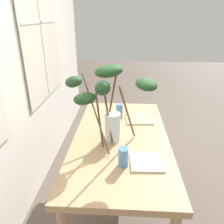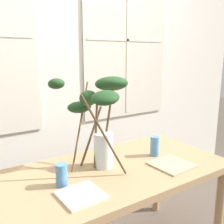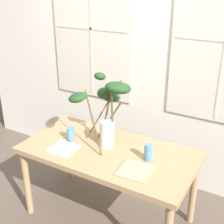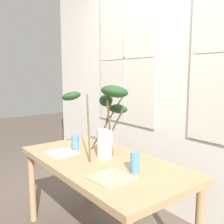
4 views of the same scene
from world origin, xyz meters
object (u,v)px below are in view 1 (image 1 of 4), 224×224
Objects in this scene: dining_table at (121,145)px; plate_square_right at (139,119)px; drinking_glass_blue_left at (123,157)px; drinking_glass_blue_right at (119,111)px; vase_with_branches at (108,98)px; plate_square_left at (146,162)px.

dining_table is 0.39m from plate_square_right.
drinking_glass_blue_left is 0.90× the size of drinking_glass_blue_right.
vase_with_branches is 2.63× the size of plate_square_right.
drinking_glass_blue_left is 0.73m from plate_square_right.
drinking_glass_blue_right reaches higher than drinking_glass_blue_left.
plate_square_left reaches higher than dining_table.
dining_table is 11.45× the size of drinking_glass_blue_left.
plate_square_left is 0.68m from plate_square_right.
plate_square_right is (0.34, -0.17, 0.08)m from dining_table.
plate_square_right is (0.40, -0.27, -0.36)m from vase_with_branches.
drinking_glass_blue_left reaches higher than dining_table.
drinking_glass_blue_left is 0.53× the size of plate_square_right.
drinking_glass_blue_left is 0.17m from plate_square_left.
drinking_glass_blue_right reaches higher than dining_table.
drinking_glass_blue_left is at bearing 168.64° from plate_square_right.
dining_table is 2.30× the size of vase_with_branches.
drinking_glass_blue_left is (-0.38, -0.02, 0.14)m from dining_table.
plate_square_left is at bearing -178.87° from plate_square_right.
drinking_glass_blue_left is 0.60× the size of plate_square_left.
drinking_glass_blue_right is (0.42, -0.08, -0.29)m from vase_with_branches.
plate_square_right reaches higher than dining_table.
dining_table is 10.34× the size of drinking_glass_blue_right.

